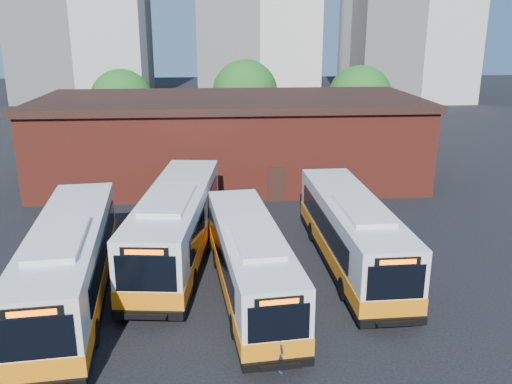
{
  "coord_description": "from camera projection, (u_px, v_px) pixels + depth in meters",
  "views": [
    {
      "loc": [
        -1.09,
        -21.1,
        11.48
      ],
      "look_at": [
        1.06,
        7.21,
        2.78
      ],
      "focal_mm": 38.0,
      "sensor_mm": 36.0,
      "label": 1
    }
  ],
  "objects": [
    {
      "name": "bus_midwest",
      "position": [
        177.0,
        226.0,
        27.55
      ],
      "size": [
        4.38,
        14.15,
        3.8
      ],
      "rotation": [
        0.0,
        0.0,
        -0.11
      ],
      "color": "silver",
      "rests_on": "ground"
    },
    {
      "name": "tree_mid",
      "position": [
        245.0,
        93.0,
        54.63
      ],
      "size": [
        6.56,
        6.56,
        8.36
      ],
      "color": "#382314",
      "rests_on": "ground"
    },
    {
      "name": "bus_mideast",
      "position": [
        250.0,
        264.0,
        23.7
      ],
      "size": [
        3.7,
        12.42,
        3.34
      ],
      "rotation": [
        0.0,
        0.0,
        0.1
      ],
      "color": "silver",
      "rests_on": "ground"
    },
    {
      "name": "depot_building",
      "position": [
        230.0,
        138.0,
        41.67
      ],
      "size": [
        28.6,
        12.6,
        6.4
      ],
      "color": "maroon",
      "rests_on": "ground"
    },
    {
      "name": "tree_west",
      "position": [
        122.0,
        101.0,
        51.98
      ],
      "size": [
        6.0,
        6.0,
        7.65
      ],
      "color": "#382314",
      "rests_on": "ground"
    },
    {
      "name": "bus_west",
      "position": [
        70.0,
        267.0,
        23.05
      ],
      "size": [
        4.06,
        13.81,
        3.71
      ],
      "rotation": [
        0.0,
        0.0,
        0.1
      ],
      "color": "silver",
      "rests_on": "ground"
    },
    {
      "name": "bus_east",
      "position": [
        351.0,
        235.0,
        26.72
      ],
      "size": [
        3.02,
        13.2,
        3.57
      ],
      "rotation": [
        0.0,
        0.0,
        0.02
      ],
      "color": "silver",
      "rests_on": "ground"
    },
    {
      "name": "transit_worker",
      "position": [
        282.0,
        346.0,
        18.6
      ],
      "size": [
        0.69,
        0.83,
        1.94
      ],
      "primitive_type": "imported",
      "rotation": [
        0.0,
        0.0,
        1.21
      ],
      "color": "#131A36",
      "rests_on": "ground"
    },
    {
      "name": "tree_east",
      "position": [
        360.0,
        98.0,
        52.64
      ],
      "size": [
        6.24,
        6.24,
        7.96
      ],
      "color": "#382314",
      "rests_on": "ground"
    },
    {
      "name": "ground",
      "position": [
        244.0,
        302.0,
        23.55
      ],
      "size": [
        220.0,
        220.0,
        0.0
      ],
      "primitive_type": "plane",
      "color": "black"
    }
  ]
}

